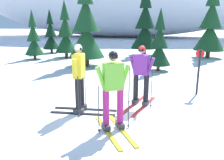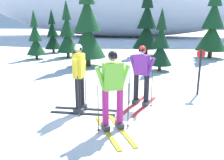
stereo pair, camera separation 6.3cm
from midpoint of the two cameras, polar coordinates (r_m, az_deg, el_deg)
name	(u,v)px [view 2 (the right image)]	position (r m, az deg, el deg)	size (l,w,h in m)	color
ground_plane	(113,113)	(6.42, 0.63, -8.07)	(120.00, 120.00, 0.00)	white
skier_purple_jacket	(141,75)	(6.79, 7.48, 1.23)	(0.96, 1.83, 1.76)	red
skier_lime_jacket	(113,89)	(5.16, 0.55, -2.32)	(1.22, 1.71, 1.83)	gold
skier_yellow_jacket	(80,77)	(6.27, -7.64, 0.71)	(1.79, 0.81, 1.86)	black
pine_tree_far_left	(53,35)	(18.69, -14.22, 10.65)	(1.28, 1.28, 3.30)	#47301E
pine_tree_left	(35,39)	(15.92, -18.11, 9.53)	(1.20, 1.20, 3.12)	#47301E
pine_tree_center_left	(67,34)	(16.12, -10.77, 11.01)	(1.46, 1.46, 3.78)	#47301E
pine_tree_center	(87,27)	(12.76, -5.89, 12.69)	(1.93, 1.93, 5.01)	#47301E
pine_tree_center_right	(147,26)	(17.06, 8.60, 13.03)	(1.94, 1.94, 5.03)	#47301E
pine_tree_right	(161,45)	(11.76, 11.95, 8.35)	(1.18, 1.18, 3.06)	#47301E
pine_tree_far_right	(213,25)	(16.92, 23.51, 12.16)	(1.98, 1.98, 5.12)	#47301E
trail_marker_post	(200,70)	(8.27, 20.83, 2.39)	(0.28, 0.07, 1.53)	black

